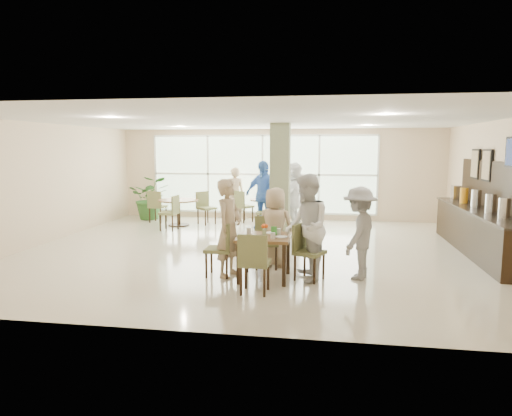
# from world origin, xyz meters

# --- Properties ---
(ground) EXTENTS (10.00, 10.00, 0.00)m
(ground) POSITION_xyz_m (0.00, 0.00, 0.00)
(ground) COLOR beige
(ground) RESTS_ON ground
(room_shell) EXTENTS (10.00, 10.00, 10.00)m
(room_shell) POSITION_xyz_m (0.00, 0.00, 1.70)
(room_shell) COLOR white
(room_shell) RESTS_ON ground
(window_bank) EXTENTS (7.00, 0.04, 7.00)m
(window_bank) POSITION_xyz_m (-0.50, 4.46, 1.40)
(window_bank) COLOR silver
(window_bank) RESTS_ON ground
(column) EXTENTS (0.45, 0.45, 2.80)m
(column) POSITION_xyz_m (0.40, 1.20, 1.40)
(column) COLOR #696F4D
(column) RESTS_ON ground
(main_table) EXTENTS (0.89, 0.89, 0.75)m
(main_table) POSITION_xyz_m (0.49, -2.12, 0.65)
(main_table) COLOR brown
(main_table) RESTS_ON ground
(round_table_left) EXTENTS (1.15, 1.15, 0.75)m
(round_table_left) POSITION_xyz_m (-2.70, 2.84, 0.58)
(round_table_left) COLOR brown
(round_table_left) RESTS_ON ground
(round_table_right) EXTENTS (0.99, 0.99, 0.75)m
(round_table_right) POSITION_xyz_m (-0.21, 3.39, 0.55)
(round_table_right) COLOR brown
(round_table_right) RESTS_ON ground
(chairs_main_table) EXTENTS (2.10, 1.97, 0.95)m
(chairs_main_table) POSITION_xyz_m (0.45, -2.09, 0.47)
(chairs_main_table) COLOR brown
(chairs_main_table) RESTS_ON ground
(chairs_table_left) EXTENTS (2.11, 1.73, 0.95)m
(chairs_table_left) POSITION_xyz_m (-2.73, 2.85, 0.47)
(chairs_table_left) COLOR brown
(chairs_table_left) RESTS_ON ground
(chairs_table_right) EXTENTS (2.05, 1.94, 0.95)m
(chairs_table_right) POSITION_xyz_m (-0.21, 3.39, 0.47)
(chairs_table_right) COLOR brown
(chairs_table_right) RESTS_ON ground
(tabletop_clutter) EXTENTS (0.74, 0.72, 0.21)m
(tabletop_clutter) POSITION_xyz_m (0.54, -2.11, 0.81)
(tabletop_clutter) COLOR white
(tabletop_clutter) RESTS_ON main_table
(buffet_counter) EXTENTS (0.64, 4.70, 1.95)m
(buffet_counter) POSITION_xyz_m (4.70, 0.51, 0.55)
(buffet_counter) COLOR black
(buffet_counter) RESTS_ON ground
(framed_art_a) EXTENTS (0.05, 0.55, 0.70)m
(framed_art_a) POSITION_xyz_m (4.95, 1.00, 1.85)
(framed_art_a) COLOR black
(framed_art_a) RESTS_ON ground
(framed_art_b) EXTENTS (0.05, 0.55, 0.70)m
(framed_art_b) POSITION_xyz_m (4.95, 1.80, 1.85)
(framed_art_b) COLOR black
(framed_art_b) RESTS_ON ground
(potted_plant) EXTENTS (1.48, 1.48, 1.35)m
(potted_plant) POSITION_xyz_m (-3.94, 3.82, 0.68)
(potted_plant) COLOR #2D5C24
(potted_plant) RESTS_ON ground
(teen_left) EXTENTS (0.56, 0.71, 1.70)m
(teen_left) POSITION_xyz_m (-0.14, -2.02, 0.85)
(teen_left) COLOR tan
(teen_left) RESTS_ON ground
(teen_far) EXTENTS (0.81, 0.57, 1.50)m
(teen_far) POSITION_xyz_m (0.57, -1.25, 0.75)
(teen_far) COLOR tan
(teen_far) RESTS_ON ground
(teen_right) EXTENTS (0.84, 1.00, 1.81)m
(teen_right) POSITION_xyz_m (1.19, -2.08, 0.90)
(teen_right) COLOR white
(teen_right) RESTS_ON ground
(teen_standing) EXTENTS (0.90, 1.16, 1.59)m
(teen_standing) POSITION_xyz_m (2.08, -1.82, 0.79)
(teen_standing) COLOR #959497
(teen_standing) RESTS_ON ground
(adult_a) EXTENTS (1.27, 1.03, 1.88)m
(adult_a) POSITION_xyz_m (-0.22, 2.64, 0.94)
(adult_a) COLOR #467CD2
(adult_a) RESTS_ON ground
(adult_b) EXTENTS (1.06, 1.80, 1.82)m
(adult_b) POSITION_xyz_m (0.55, 3.36, 0.91)
(adult_b) COLOR white
(adult_b) RESTS_ON ground
(adult_standing) EXTENTS (0.69, 0.55, 1.65)m
(adult_standing) POSITION_xyz_m (-1.26, 3.83, 0.82)
(adult_standing) COLOR tan
(adult_standing) RESTS_ON ground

